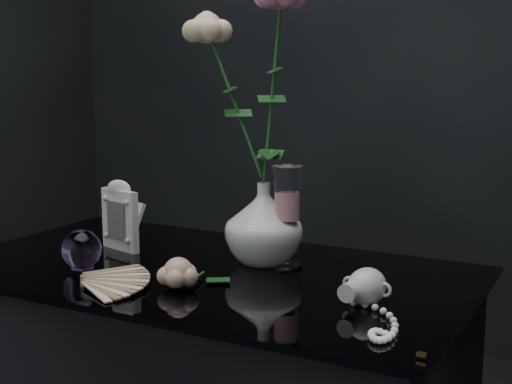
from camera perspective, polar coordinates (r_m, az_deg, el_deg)
The scene contains 8 objects.
vase at distance 1.45m, azimuth 0.62°, elevation -2.52°, with size 0.16×0.16×0.17m, color white.
wine_glass at distance 1.42m, azimuth 2.49°, elevation -2.00°, with size 0.06×0.06×0.20m, color white, non-canonical shape.
picture_frame at distance 1.59m, azimuth -10.83°, elevation -1.81°, with size 0.12×0.09×0.16m, color white, non-canonical shape.
paperweight at distance 1.46m, azimuth -13.79°, elevation -4.46°, with size 0.08×0.08×0.08m, color #AF7DCC, non-canonical shape.
paper_fan at distance 1.35m, azimuth -13.58°, elevation -6.84°, with size 0.24×0.19×0.02m, color beige, non-canonical shape.
loose_rose at distance 1.31m, azimuth -6.24°, elevation -6.43°, with size 0.13×0.17×0.06m, color #DEA68F, non-canonical shape.
pearl_jar at distance 1.23m, azimuth 8.86°, elevation -7.35°, with size 0.22×0.23×0.07m, color silver, non-canonical shape.
roses at distance 1.43m, azimuth -0.44°, elevation 9.15°, with size 0.24×0.13×0.46m.
Camera 1 is at (0.74, -1.11, 1.15)m, focal length 50.00 mm.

